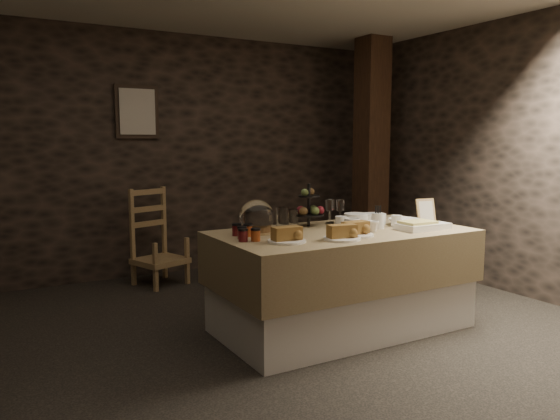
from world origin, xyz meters
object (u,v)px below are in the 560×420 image
chair (158,242)px  timber_column (371,154)px  buffet_table (342,273)px  fruit_stand (310,209)px

chair → timber_column: (2.39, -0.43, 0.87)m
buffet_table → timber_column: (1.58, 1.61, 0.86)m
buffet_table → chair: (-0.81, 2.05, -0.01)m
buffet_table → chair: bearing=111.7°
fruit_stand → timber_column: bearing=37.8°
chair → timber_column: size_ratio=0.29×
buffet_table → chair: chair is taller
timber_column → chair: bearing=169.7°
buffet_table → chair: size_ratio=2.56×
timber_column → fruit_stand: (-1.67, -1.29, -0.40)m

